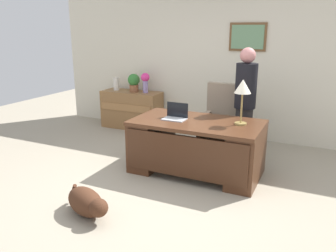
% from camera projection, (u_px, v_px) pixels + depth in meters
% --- Properties ---
extents(ground_plane, '(12.00, 12.00, 0.00)m').
position_uv_depth(ground_plane, '(163.00, 188.00, 4.44)').
color(ground_plane, '#9E937F').
extents(back_wall, '(7.00, 0.16, 2.70)m').
position_uv_depth(back_wall, '(224.00, 64.00, 6.32)').
color(back_wall, beige).
rests_on(back_wall, ground_plane).
extents(desk, '(1.78, 0.98, 0.76)m').
position_uv_depth(desk, '(196.00, 145.00, 4.80)').
color(desk, '#4C2B19').
rests_on(desk, ground_plane).
extents(credenza, '(1.23, 0.50, 0.76)m').
position_uv_depth(credenza, '(132.00, 110.00, 7.03)').
color(credenza, olive).
rests_on(credenza, ground_plane).
extents(armchair, '(0.60, 0.59, 1.15)m').
position_uv_depth(armchair, '(222.00, 124.00, 5.49)').
color(armchair, gray).
rests_on(armchair, ground_plane).
extents(person_standing, '(0.32, 0.32, 1.73)m').
position_uv_depth(person_standing, '(245.00, 103.00, 5.18)').
color(person_standing, '#262323').
rests_on(person_standing, ground_plane).
extents(dog_lying, '(0.69, 0.49, 0.30)m').
position_uv_depth(dog_lying, '(87.00, 202.00, 3.75)').
color(dog_lying, '#472819').
rests_on(dog_lying, ground_plane).
extents(laptop, '(0.32, 0.22, 0.22)m').
position_uv_depth(laptop, '(176.00, 115.00, 4.82)').
color(laptop, '#B2B5BA').
rests_on(laptop, desk).
extents(desk_lamp, '(0.22, 0.22, 0.60)m').
position_uv_depth(desk_lamp, '(243.00, 89.00, 4.43)').
color(desk_lamp, '#9E8447').
rests_on(desk_lamp, desk).
extents(vase_with_flowers, '(0.17, 0.17, 0.39)m').
position_uv_depth(vase_with_flowers, '(145.00, 81.00, 6.72)').
color(vase_with_flowers, '#9582BB').
rests_on(vase_with_flowers, credenza).
extents(vase_empty, '(0.12, 0.12, 0.26)m').
position_uv_depth(vase_empty, '(116.00, 84.00, 7.03)').
color(vase_empty, silver).
rests_on(vase_empty, credenza).
extents(potted_plant, '(0.24, 0.24, 0.36)m').
position_uv_depth(potted_plant, '(134.00, 82.00, 6.84)').
color(potted_plant, brown).
rests_on(potted_plant, credenza).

